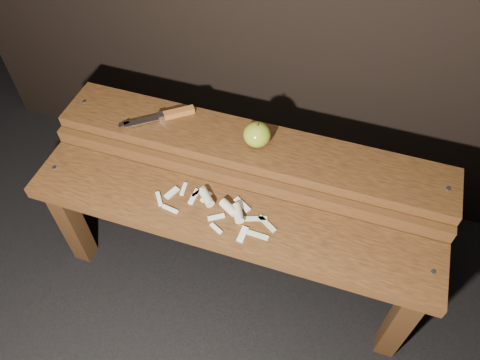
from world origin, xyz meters
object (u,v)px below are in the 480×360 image
(bench_rear_tier, at_px, (251,162))
(knife, at_px, (169,115))
(bench_front_tier, at_px, (227,232))
(apple, at_px, (257,134))

(bench_rear_tier, xyz_separation_m, knife, (-0.27, 0.03, 0.10))
(bench_front_tier, distance_m, bench_rear_tier, 0.23)
(knife, bearing_deg, bench_rear_tier, -5.38)
(bench_rear_tier, xyz_separation_m, apple, (0.02, 0.00, 0.12))
(bench_front_tier, relative_size, knife, 6.01)
(bench_rear_tier, bearing_deg, apple, 15.72)
(apple, bearing_deg, knife, 175.76)
(apple, bearing_deg, bench_rear_tier, -164.28)
(bench_front_tier, bearing_deg, bench_rear_tier, 90.00)
(knife, bearing_deg, bench_front_tier, -42.74)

